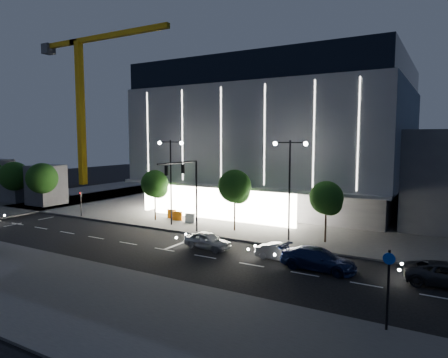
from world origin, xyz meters
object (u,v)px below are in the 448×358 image
ped_signal_far (81,201)px  barrier_a (172,214)px  street_lamp_east (290,175)px  car_second (280,252)px  street_lamp_west (171,169)px  car_lead (208,241)px  tree_mid (235,188)px  tower_crane (83,80)px  barrier_c (177,216)px  barrier_d (190,218)px  car_third (318,259)px  tree_left (155,185)px  cycle_sign_pole (388,286)px  tree_right (327,200)px  traffic_mast (188,183)px

ped_signal_far → barrier_a: bearing=22.7°
ped_signal_far → barrier_a: 10.92m
street_lamp_east → car_second: size_ratio=2.41×
street_lamp_west → car_lead: bearing=-34.7°
tree_mid → barrier_a: (-9.02, 1.66, -3.68)m
street_lamp_west → tower_crane: size_ratio=0.28×
street_lamp_west → car_lead: size_ratio=2.18×
barrier_a → barrier_c: bearing=-26.2°
street_lamp_east → barrier_d: (-11.85, 1.79, -5.31)m
ped_signal_far → tower_crane: tower_crane is taller
street_lamp_west → car_third: street_lamp_west is taller
tree_left → barrier_a: 3.90m
car_second → tree_mid: bearing=53.3°
ped_signal_far → barrier_a: (10.01, 4.19, -1.24)m
cycle_sign_pole → tree_mid: (-15.97, 14.53, 2.05)m
ped_signal_far → car_third: 29.88m
tree_right → barrier_a: bearing=174.7°
ped_signal_far → car_third: bearing=-8.9°
car_second → tower_crane: bearing=67.1°
street_lamp_east → barrier_c: size_ratio=8.18×
ped_signal_far → tower_crane: bearing=137.8°
tree_right → tree_mid: bearing=180.0°
tree_left → car_lead: tree_left is taller
street_lamp_west → tower_crane: tower_crane is taller
tower_crane → tree_left: tower_crane is taller
traffic_mast → barrier_a: 9.15m
ped_signal_far → car_lead: ped_signal_far is taller
tower_crane → car_third: bearing=-26.9°
traffic_mast → tower_crane: (-41.92, 24.66, 15.48)m
cycle_sign_pole → tree_right: size_ratio=0.73×
street_lamp_east → tree_left: bearing=176.3°
tree_left → car_lead: 13.18m
tree_right → barrier_d: 15.24m
tower_crane → car_lead: size_ratio=7.76×
barrier_a → barrier_d: 3.27m
tower_crane → tree_mid: 52.17m
ped_signal_far → tree_left: size_ratio=0.52×
street_lamp_east → tree_left: size_ratio=1.57×
tree_left → car_third: 21.94m
car_third → tree_right: bearing=14.5°
ped_signal_far → car_lead: bearing=-11.4°
tree_right → street_lamp_west: bearing=-176.4°
car_lead → barrier_d: (-6.83, 7.31, -0.05)m
tree_right → car_lead: 10.85m
ped_signal_far → cycle_sign_pole: bearing=-18.9°
street_lamp_west → barrier_c: bearing=110.2°
car_lead → barrier_d: size_ratio=3.75×
ped_signal_far → barrier_d: bearing=14.0°
ped_signal_far → tree_left: (9.03, 2.52, 2.15)m
tree_right → car_second: (-1.64, -6.51, -3.27)m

